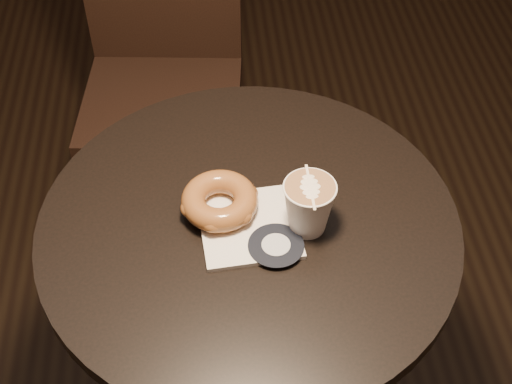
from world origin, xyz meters
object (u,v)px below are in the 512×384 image
pastry_bag (249,226)px  cafe_table (249,290)px  chair (162,44)px  doughnut (220,201)px  latte_cup (308,207)px

pastry_bag → cafe_table: bearing=84.1°
cafe_table → chair: size_ratio=0.74×
cafe_table → chair: chair is taller
doughnut → latte_cup: 0.15m
chair → doughnut: bearing=-75.1°
pastry_bag → latte_cup: size_ratio=1.65×
cafe_table → latte_cup: 0.27m
pastry_bag → doughnut: 0.06m
cafe_table → latte_cup: latte_cup is taller
chair → latte_cup: size_ratio=10.66×
chair → latte_cup: bearing=-66.0°
doughnut → pastry_bag: bearing=-40.5°
chair → latte_cup: (0.26, -0.79, 0.23)m
chair → pastry_bag: size_ratio=6.44×
doughnut → latte_cup: latte_cup is taller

